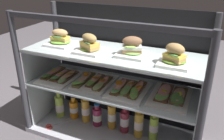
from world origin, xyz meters
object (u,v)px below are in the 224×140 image
object	(u,v)px
juice_bottle_front_right_end	(139,124)
plated_roll_sandwich_far_left	(132,49)
open_sandwich_tray_mid_right	(94,81)
juice_bottle_back_left	(125,121)
plated_roll_sandwich_mid_left	(60,39)
open_sandwich_tray_center	(128,89)
juice_bottle_near_post	(86,110)
kitchen_scissors	(53,125)
juice_bottle_front_second	(74,109)
juice_bottle_front_middle	(97,116)
plated_roll_sandwich_right_of_center	(90,45)
juice_bottle_front_left_end	(60,106)
juice_bottle_back_center	(112,116)
open_sandwich_tray_right_of_center	(60,76)
plated_roll_sandwich_near_left_corner	(174,57)
open_sandwich_tray_left_of_center	(170,95)
juice_bottle_tucked_behind	(154,127)

from	to	relation	value
juice_bottle_front_right_end	plated_roll_sandwich_far_left	bearing A→B (deg)	-166.69
open_sandwich_tray_mid_right	plated_roll_sandwich_far_left	bearing A→B (deg)	2.65
open_sandwich_tray_mid_right	juice_bottle_back_left	size ratio (longest dim) A/B	1.46
plated_roll_sandwich_mid_left	open_sandwich_tray_mid_right	size ratio (longest dim) A/B	0.57
open_sandwich_tray_center	juice_bottle_near_post	size ratio (longest dim) A/B	1.29
juice_bottle_near_post	kitchen_scissors	size ratio (longest dim) A/B	1.23
juice_bottle_front_second	juice_bottle_near_post	bearing A→B (deg)	-3.25
juice_bottle_front_middle	kitchen_scissors	bearing A→B (deg)	-153.23
open_sandwich_tray_center	juice_bottle_back_left	xyz separation A→B (m)	(-0.04, 0.06, -0.30)
plated_roll_sandwich_right_of_center	open_sandwich_tray_mid_right	size ratio (longest dim) A/B	0.54
plated_roll_sandwich_right_of_center	juice_bottle_front_left_end	world-z (taller)	plated_roll_sandwich_right_of_center
open_sandwich_tray_mid_right	juice_bottle_back_left	distance (m)	0.37
juice_bottle_front_second	juice_bottle_near_post	size ratio (longest dim) A/B	0.81
open_sandwich_tray_center	kitchen_scissors	xyz separation A→B (m)	(-0.57, -0.11, -0.38)
juice_bottle_front_right_end	juice_bottle_back_center	bearing A→B (deg)	176.42
open_sandwich_tray_right_of_center	juice_bottle_front_left_end	world-z (taller)	open_sandwich_tray_right_of_center
plated_roll_sandwich_far_left	juice_bottle_back_center	size ratio (longest dim) A/B	0.72
juice_bottle_near_post	juice_bottle_back_center	xyz separation A→B (m)	(0.22, 0.01, 0.00)
plated_roll_sandwich_right_of_center	open_sandwich_tray_mid_right	world-z (taller)	plated_roll_sandwich_right_of_center
juice_bottle_near_post	juice_bottle_back_center	size ratio (longest dim) A/B	0.98
plated_roll_sandwich_right_of_center	plated_roll_sandwich_near_left_corner	distance (m)	0.54
juice_bottle_near_post	plated_roll_sandwich_right_of_center	bearing A→B (deg)	-35.52
juice_bottle_back_left	kitchen_scissors	size ratio (longest dim) A/B	1.10
open_sandwich_tray_left_of_center	juice_bottle_front_second	distance (m)	0.80
plated_roll_sandwich_right_of_center	juice_bottle_front_middle	distance (m)	0.59
plated_roll_sandwich_mid_left	open_sandwich_tray_left_of_center	distance (m)	0.84
kitchen_scissors	plated_roll_sandwich_mid_left	bearing A→B (deg)	75.95
juice_bottle_back_center	juice_bottle_front_right_end	world-z (taller)	juice_bottle_back_center
plated_roll_sandwich_near_left_corner	juice_bottle_front_left_end	distance (m)	1.03
juice_bottle_back_center	juice_bottle_back_left	world-z (taller)	juice_bottle_back_center
plated_roll_sandwich_near_left_corner	juice_bottle_near_post	xyz separation A→B (m)	(-0.63, 0.07, -0.56)
open_sandwich_tray_right_of_center	open_sandwich_tray_mid_right	distance (m)	0.27
open_sandwich_tray_mid_right	open_sandwich_tray_left_of_center	world-z (taller)	open_sandwich_tray_mid_right
plated_roll_sandwich_near_left_corner	juice_bottle_front_left_end	xyz separation A→B (m)	(-0.86, 0.05, -0.57)
juice_bottle_near_post	juice_bottle_front_left_end	bearing A→B (deg)	-175.98
open_sandwich_tray_left_of_center	juice_bottle_near_post	distance (m)	0.69
plated_roll_sandwich_far_left	open_sandwich_tray_right_of_center	bearing A→B (deg)	-176.53
juice_bottle_front_second	open_sandwich_tray_left_of_center	bearing A→B (deg)	-1.69
plated_roll_sandwich_right_of_center	juice_bottle_front_second	bearing A→B (deg)	160.15
juice_bottle_back_left	juice_bottle_front_left_end	bearing A→B (deg)	-177.77
open_sandwich_tray_center	juice_bottle_front_second	world-z (taller)	open_sandwich_tray_center
plated_roll_sandwich_far_left	juice_bottle_front_left_end	distance (m)	0.82
plated_roll_sandwich_near_left_corner	plated_roll_sandwich_right_of_center	bearing A→B (deg)	-179.94
plated_roll_sandwich_mid_left	open_sandwich_tray_center	size ratio (longest dim) A/B	0.58
juice_bottle_front_left_end	juice_bottle_tucked_behind	xyz separation A→B (m)	(0.76, 0.02, 0.01)
juice_bottle_near_post	juice_bottle_front_middle	distance (m)	0.11
juice_bottle_front_left_end	plated_roll_sandwich_far_left	bearing A→B (deg)	-0.67
open_sandwich_tray_left_of_center	juice_bottle_front_middle	size ratio (longest dim) A/B	1.73
plated_roll_sandwich_far_left	open_sandwich_tray_left_of_center	bearing A→B (deg)	1.65
plated_roll_sandwich_far_left	plated_roll_sandwich_near_left_corner	xyz separation A→B (m)	(0.27, -0.05, 0.00)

